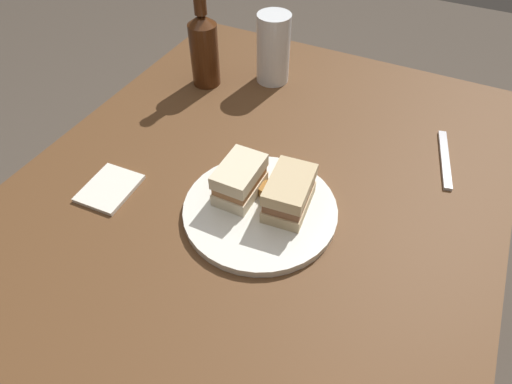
# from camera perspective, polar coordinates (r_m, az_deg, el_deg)

# --- Properties ---
(ground_plane) EXTENTS (6.00, 6.00, 0.00)m
(ground_plane) POSITION_cam_1_polar(r_m,az_deg,el_deg) (1.46, -0.32, -20.62)
(ground_plane) COLOR #4C4238
(dining_table) EXTENTS (1.19, 0.90, 0.73)m
(dining_table) POSITION_cam_1_polar(r_m,az_deg,el_deg) (1.13, -0.39, -13.22)
(dining_table) COLOR brown
(dining_table) RESTS_ON ground
(plate) EXTENTS (0.28, 0.28, 0.02)m
(plate) POSITION_cam_1_polar(r_m,az_deg,el_deg) (0.80, 0.54, -2.35)
(plate) COLOR silver
(plate) RESTS_ON dining_table
(sandwich_half_left) EXTENTS (0.12, 0.08, 0.07)m
(sandwich_half_left) POSITION_cam_1_polar(r_m,az_deg,el_deg) (0.77, 4.35, -0.17)
(sandwich_half_left) COLOR #CCB284
(sandwich_half_left) RESTS_ON plate
(sandwich_half_right) EXTENTS (0.10, 0.07, 0.07)m
(sandwich_half_right) POSITION_cam_1_polar(r_m,az_deg,el_deg) (0.79, -2.13, 1.57)
(sandwich_half_right) COLOR beige
(sandwich_half_right) RESTS_ON plate
(potato_wedge_front) EXTENTS (0.04, 0.04, 0.02)m
(potato_wedge_front) POSITION_cam_1_polar(r_m,az_deg,el_deg) (0.80, 2.40, -0.17)
(potato_wedge_front) COLOR gold
(potato_wedge_front) RESTS_ON plate
(potato_wedge_middle) EXTENTS (0.03, 0.05, 0.02)m
(potato_wedge_middle) POSITION_cam_1_polar(r_m,az_deg,el_deg) (0.80, 2.18, -0.23)
(potato_wedge_middle) COLOR #AD702D
(potato_wedge_middle) RESTS_ON plate
(potato_wedge_back) EXTENTS (0.04, 0.02, 0.02)m
(potato_wedge_back) POSITION_cam_1_polar(r_m,az_deg,el_deg) (0.83, 2.61, 1.64)
(potato_wedge_back) COLOR #AD702D
(potato_wedge_back) RESTS_ON plate
(potato_wedge_left_edge) EXTENTS (0.04, 0.05, 0.01)m
(potato_wedge_left_edge) POSITION_cam_1_polar(r_m,az_deg,el_deg) (0.82, 0.09, 0.87)
(potato_wedge_left_edge) COLOR #B77F33
(potato_wedge_left_edge) RESTS_ON plate
(potato_wedge_right_edge) EXTENTS (0.04, 0.06, 0.02)m
(potato_wedge_right_edge) POSITION_cam_1_polar(r_m,az_deg,el_deg) (0.80, 1.43, -0.05)
(potato_wedge_right_edge) COLOR #AD702D
(potato_wedge_right_edge) RESTS_ON plate
(potato_wedge_stray) EXTENTS (0.03, 0.05, 0.01)m
(potato_wedge_stray) POSITION_cam_1_polar(r_m,az_deg,el_deg) (0.82, 0.21, 0.89)
(potato_wedge_stray) COLOR #AD702D
(potato_wedge_stray) RESTS_ON plate
(pint_glass) EXTENTS (0.08, 0.08, 0.17)m
(pint_glass) POSITION_cam_1_polar(r_m,az_deg,el_deg) (1.12, 2.24, 17.59)
(pint_glass) COLOR white
(pint_glass) RESTS_ON dining_table
(cider_bottle) EXTENTS (0.07, 0.07, 0.24)m
(cider_bottle) POSITION_cam_1_polar(r_m,az_deg,el_deg) (1.10, -6.79, 18.18)
(cider_bottle) COLOR #47230F
(cider_bottle) RESTS_ON dining_table
(napkin) EXTENTS (0.11, 0.09, 0.01)m
(napkin) POSITION_cam_1_polar(r_m,az_deg,el_deg) (0.89, -18.50, 0.46)
(napkin) COLOR silver
(napkin) RESTS_ON dining_table
(fork) EXTENTS (0.18, 0.06, 0.01)m
(fork) POSITION_cam_1_polar(r_m,az_deg,el_deg) (0.98, 23.34, 3.97)
(fork) COLOR silver
(fork) RESTS_ON dining_table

